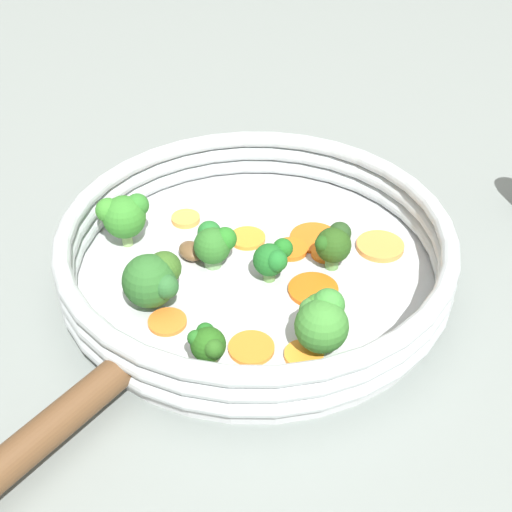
% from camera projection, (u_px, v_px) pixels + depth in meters
% --- Properties ---
extents(ground_plane, '(4.00, 4.00, 0.00)m').
position_uv_depth(ground_plane, '(256.00, 279.00, 0.67)').
color(ground_plane, gray).
extents(skillet, '(0.34, 0.34, 0.01)m').
position_uv_depth(skillet, '(256.00, 274.00, 0.67)').
color(skillet, '#B2B5B7').
rests_on(skillet, ground_plane).
extents(skillet_rim_wall, '(0.36, 0.36, 0.05)m').
position_uv_depth(skillet_rim_wall, '(256.00, 248.00, 0.65)').
color(skillet_rim_wall, '#B2BABD').
rests_on(skillet_rim_wall, skillet).
extents(skillet_handle, '(0.08, 0.22, 0.03)m').
position_uv_depth(skillet_handle, '(5.00, 466.00, 0.48)').
color(skillet_handle, brown).
rests_on(skillet_handle, skillet).
extents(skillet_rivet_left, '(0.01, 0.01, 0.01)m').
position_uv_depth(skillet_rivet_left, '(93.00, 340.00, 0.58)').
color(skillet_rivet_left, '#B6B7B3').
rests_on(skillet_rivet_left, skillet).
extents(skillet_rivet_right, '(0.01, 0.01, 0.01)m').
position_uv_depth(skillet_rivet_right, '(182.00, 395.00, 0.54)').
color(skillet_rivet_right, '#B0AFBA').
rests_on(skillet_rivet_right, skillet).
extents(carrot_slice_0, '(0.07, 0.07, 0.00)m').
position_uv_depth(carrot_slice_0, '(317.00, 239.00, 0.69)').
color(carrot_slice_0, orange).
rests_on(carrot_slice_0, skillet).
extents(carrot_slice_1, '(0.04, 0.04, 0.00)m').
position_uv_depth(carrot_slice_1, '(326.00, 253.00, 0.68)').
color(carrot_slice_1, orange).
rests_on(carrot_slice_1, skillet).
extents(carrot_slice_2, '(0.05, 0.05, 0.00)m').
position_uv_depth(carrot_slice_2, '(167.00, 322.00, 0.60)').
color(carrot_slice_2, orange).
rests_on(carrot_slice_2, skillet).
extents(carrot_slice_3, '(0.05, 0.05, 0.00)m').
position_uv_depth(carrot_slice_3, '(247.00, 238.00, 0.69)').
color(carrot_slice_3, orange).
rests_on(carrot_slice_3, skillet).
extents(carrot_slice_4, '(0.06, 0.06, 0.01)m').
position_uv_depth(carrot_slice_4, '(380.00, 246.00, 0.68)').
color(carrot_slice_4, orange).
rests_on(carrot_slice_4, skillet).
extents(carrot_slice_5, '(0.04, 0.04, 0.00)m').
position_uv_depth(carrot_slice_5, '(292.00, 250.00, 0.68)').
color(carrot_slice_5, orange).
rests_on(carrot_slice_5, skillet).
extents(carrot_slice_6, '(0.03, 0.03, 0.01)m').
position_uv_depth(carrot_slice_6, '(186.00, 219.00, 0.72)').
color(carrot_slice_6, '#F29741').
rests_on(carrot_slice_6, skillet).
extents(carrot_slice_7, '(0.03, 0.03, 0.00)m').
position_uv_depth(carrot_slice_7, '(304.00, 355.00, 0.57)').
color(carrot_slice_7, orange).
rests_on(carrot_slice_7, skillet).
extents(carrot_slice_8, '(0.04, 0.04, 0.00)m').
position_uv_depth(carrot_slice_8, '(251.00, 348.00, 0.58)').
color(carrot_slice_8, orange).
rests_on(carrot_slice_8, skillet).
extents(carrot_slice_9, '(0.06, 0.06, 0.00)m').
position_uv_depth(carrot_slice_9, '(313.00, 290.00, 0.64)').
color(carrot_slice_9, orange).
rests_on(carrot_slice_9, skillet).
extents(broccoli_floret_0, '(0.04, 0.04, 0.04)m').
position_uv_depth(broccoli_floret_0, '(214.00, 243.00, 0.65)').
color(broccoli_floret_0, '#7AA36C').
rests_on(broccoli_floret_0, skillet).
extents(broccoli_floret_1, '(0.03, 0.03, 0.04)m').
position_uv_depth(broccoli_floret_1, '(276.00, 257.00, 0.64)').
color(broccoli_floret_1, '#68974F').
rests_on(broccoli_floret_1, skillet).
extents(broccoli_floret_2, '(0.05, 0.05, 0.05)m').
position_uv_depth(broccoli_floret_2, '(322.00, 320.00, 0.56)').
color(broccoli_floret_2, '#82AF5D').
rests_on(broccoli_floret_2, skillet).
extents(broccoli_floret_3, '(0.03, 0.03, 0.04)m').
position_uv_depth(broccoli_floret_3, '(208.00, 345.00, 0.55)').
color(broccoli_floret_3, '#7A9B52').
rests_on(broccoli_floret_3, skillet).
extents(broccoli_floret_4, '(0.04, 0.05, 0.05)m').
position_uv_depth(broccoli_floret_4, '(124.00, 215.00, 0.67)').
color(broccoli_floret_4, '#8EB268').
rests_on(broccoli_floret_4, skillet).
extents(broccoli_floret_5, '(0.03, 0.04, 0.04)m').
position_uv_depth(broccoli_floret_5, '(334.00, 243.00, 0.65)').
color(broccoli_floret_5, '#64974C').
rests_on(broccoli_floret_5, skillet).
extents(broccoli_floret_6, '(0.05, 0.05, 0.05)m').
position_uv_depth(broccoli_floret_6, '(153.00, 279.00, 0.61)').
color(broccoli_floret_6, '#629156').
rests_on(broccoli_floret_6, skillet).
extents(mushroom_piece_0, '(0.03, 0.02, 0.01)m').
position_uv_depth(mushroom_piece_0, '(191.00, 251.00, 0.67)').
color(mushroom_piece_0, brown).
rests_on(mushroom_piece_0, skillet).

